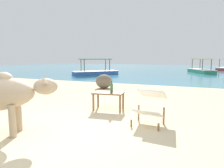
# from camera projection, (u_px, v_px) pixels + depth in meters

# --- Properties ---
(sand_beach) EXTENTS (18.00, 14.00, 0.04)m
(sand_beach) POSITION_uv_depth(u_px,v_px,m) (62.00, 138.00, 3.26)
(sand_beach) COLOR #CCB78E
(sand_beach) RESTS_ON ground
(water_surface) EXTENTS (60.00, 36.00, 0.03)m
(water_surface) POSITION_uv_depth(u_px,v_px,m) (176.00, 70.00, 23.40)
(water_surface) COLOR teal
(water_surface) RESTS_ON ground
(low_bench_table) EXTENTS (0.81, 0.54, 0.45)m
(low_bench_table) POSITION_uv_depth(u_px,v_px,m) (108.00, 95.00, 4.96)
(low_bench_table) COLOR brown
(low_bench_table) RESTS_ON sand_beach
(bottle) EXTENTS (0.07, 0.07, 0.30)m
(bottle) POSITION_uv_depth(u_px,v_px,m) (112.00, 88.00, 4.92)
(bottle) COLOR #2D6B38
(bottle) RESTS_ON low_bench_table
(deck_chair_far) EXTENTS (0.59, 0.81, 0.68)m
(deck_chair_far) POSITION_uv_depth(u_px,v_px,m) (150.00, 104.00, 3.92)
(deck_chair_far) COLOR brown
(deck_chair_far) RESTS_ON sand_beach
(shore_rock_large) EXTENTS (0.86, 0.90, 0.61)m
(shore_rock_large) POSITION_uv_depth(u_px,v_px,m) (104.00, 81.00, 8.60)
(shore_rock_large) COLOR #756651
(shore_rock_large) RESTS_ON sand_beach
(shore_rock_medium) EXTENTS (0.51, 0.57, 0.26)m
(shore_rock_medium) POSITION_uv_depth(u_px,v_px,m) (46.00, 85.00, 8.60)
(shore_rock_medium) COLOR brown
(shore_rock_medium) RESTS_ON sand_beach
(boat_blue) EXTENTS (3.25, 3.55, 1.29)m
(boat_blue) POSITION_uv_depth(u_px,v_px,m) (96.00, 71.00, 15.90)
(boat_blue) COLOR #3866B7
(boat_blue) RESTS_ON water_surface
(boat_green) EXTENTS (2.50, 3.83, 1.29)m
(boat_green) POSITION_uv_depth(u_px,v_px,m) (201.00, 70.00, 18.29)
(boat_green) COLOR #338E66
(boat_green) RESTS_ON water_surface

